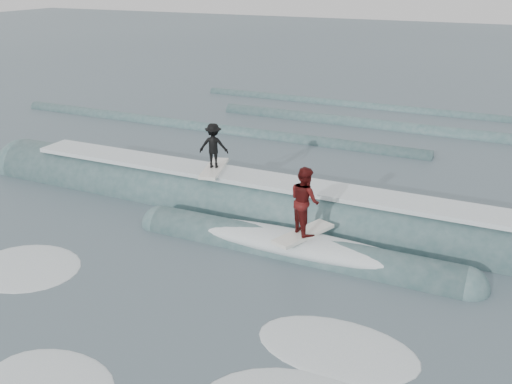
% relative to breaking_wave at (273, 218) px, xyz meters
% --- Properties ---
extents(ground, '(160.00, 160.00, 0.00)m').
position_rel_breaking_wave_xyz_m(ground, '(-0.28, -5.60, -0.04)').
color(ground, '#3F515C').
rests_on(ground, ground).
extents(breaking_wave, '(23.35, 3.91, 2.25)m').
position_rel_breaking_wave_xyz_m(breaking_wave, '(0.00, 0.00, 0.00)').
color(breaking_wave, '#375A5D').
rests_on(breaking_wave, ground).
extents(surfer_black, '(1.08, 2.07, 1.57)m').
position_rel_breaking_wave_xyz_m(surfer_black, '(-2.28, 0.34, 1.89)').
color(surfer_black, white).
rests_on(surfer_black, ground).
extents(surfer_red, '(1.22, 2.07, 1.97)m').
position_rel_breaking_wave_xyz_m(surfer_red, '(1.72, -1.86, 1.50)').
color(surfer_red, white).
rests_on(surfer_red, ground).
extents(whitewater, '(14.48, 5.08, 0.10)m').
position_rel_breaking_wave_xyz_m(whitewater, '(0.16, -6.79, -0.04)').
color(whitewater, white).
rests_on(whitewater, ground).
extents(far_swells, '(32.35, 8.65, 0.80)m').
position_rel_breaking_wave_xyz_m(far_swells, '(-1.27, 12.05, -0.04)').
color(far_swells, '#375A5D').
rests_on(far_swells, ground).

